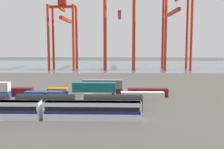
{
  "coord_description": "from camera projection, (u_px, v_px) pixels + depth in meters",
  "views": [
    {
      "loc": [
        8.68,
        -75.15,
        16.09
      ],
      "look_at": [
        5.87,
        19.5,
        5.46
      ],
      "focal_mm": 44.2,
      "sensor_mm": 36.0,
      "label": 1
    }
  ],
  "objects": [
    {
      "name": "ground_plane",
      "position": [
        100.0,
        82.0,
        116.44
      ],
      "size": [
        420.0,
        420.0,
        0.0
      ],
      "primitive_type": "plane",
      "color": "#4C4944"
    },
    {
      "name": "harbour_water",
      "position": [
        109.0,
        65.0,
        206.24
      ],
      "size": [
        400.0,
        110.0,
        0.01
      ],
      "primitive_type": "cube",
      "color": "slate",
      "rests_on": "ground_plane"
    },
    {
      "name": "passenger_train",
      "position": [
        43.0,
        109.0,
        58.64
      ],
      "size": [
        41.95,
        3.14,
        3.9
      ],
      "color": "silver",
      "rests_on": "ground_plane"
    },
    {
      "name": "freight_tank_row",
      "position": [
        46.0,
        102.0,
        67.14
      ],
      "size": [
        47.02,
        2.82,
        4.28
      ],
      "color": "#232326",
      "rests_on": "ground_plane"
    },
    {
      "name": "shipping_container_2",
      "position": [
        46.0,
        96.0,
        78.21
      ],
      "size": [
        12.1,
        2.44,
        2.6
      ],
      "primitive_type": "cube",
      "color": "#1C4299",
      "rests_on": "ground_plane"
    },
    {
      "name": "shipping_container_3",
      "position": [
        94.0,
        96.0,
        77.81
      ],
      "size": [
        12.1,
        2.44,
        2.6
      ],
      "primitive_type": "cube",
      "color": "silver",
      "rests_on": "ground_plane"
    },
    {
      "name": "shipping_container_4",
      "position": [
        94.0,
        87.0,
        77.52
      ],
      "size": [
        12.1,
        2.44,
        2.6
      ],
      "primitive_type": "cube",
      "color": "#146066",
      "rests_on": "shipping_container_3"
    },
    {
      "name": "shipping_container_5",
      "position": [
        142.0,
        96.0,
        77.41
      ],
      "size": [
        12.1,
        2.44,
        2.6
      ],
      "primitive_type": "cube",
      "color": "silver",
      "rests_on": "ground_plane"
    },
    {
      "name": "shipping_container_8",
      "position": [
        13.0,
        92.0,
        84.74
      ],
      "size": [
        12.1,
        2.44,
        2.6
      ],
      "primitive_type": "cube",
      "color": "maroon",
      "rests_on": "ground_plane"
    },
    {
      "name": "shipping_container_9",
      "position": [
        58.0,
        92.0,
        84.34
      ],
      "size": [
        6.04,
        2.44,
        2.6
      ],
      "primitive_type": "cube",
      "color": "orange",
      "rests_on": "ground_plane"
    },
    {
      "name": "shipping_container_10",
      "position": [
        102.0,
        92.0,
        83.93
      ],
      "size": [
        12.1,
        2.44,
        2.6
      ],
      "primitive_type": "cube",
      "color": "maroon",
      "rests_on": "ground_plane"
    },
    {
      "name": "shipping_container_11",
      "position": [
        102.0,
        84.0,
        83.64
      ],
      "size": [
        12.1,
        2.44,
        2.6
      ],
      "primitive_type": "cube",
      "color": "slate",
      "rests_on": "shipping_container_10"
    },
    {
      "name": "shipping_container_12",
      "position": [
        148.0,
        93.0,
        83.53
      ],
      "size": [
        12.1,
        2.44,
        2.6
      ],
      "primitive_type": "cube",
      "color": "maroon",
      "rests_on": "ground_plane"
    },
    {
      "name": "gantry_crane_west",
      "position": [
        64.0,
        27.0,
        171.76
      ],
      "size": [
        16.63,
        36.04,
        42.44
      ],
      "color": "red",
      "rests_on": "ground_plane"
    },
    {
      "name": "gantry_crane_central",
      "position": [
        119.0,
        21.0,
        170.53
      ],
      "size": [
        19.19,
        38.71,
        50.87
      ],
      "color": "red",
      "rests_on": "ground_plane"
    },
    {
      "name": "gantry_crane_east",
      "position": [
        176.0,
        22.0,
        169.48
      ],
      "size": [
        16.73,
        37.77,
        48.43
      ],
      "color": "red",
      "rests_on": "ground_plane"
    }
  ]
}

